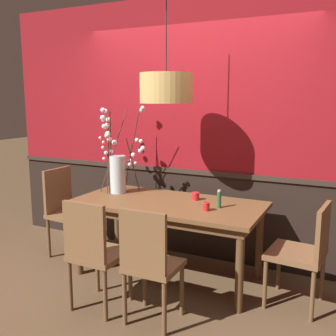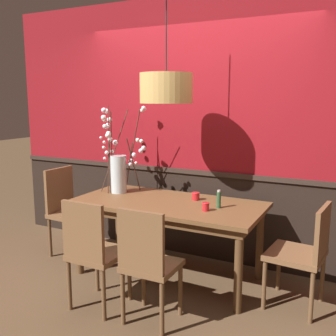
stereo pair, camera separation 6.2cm
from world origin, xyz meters
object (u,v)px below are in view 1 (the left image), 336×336
candle_holder_nearer_edge (206,206)px  chair_near_side_right (149,261)px  chair_head_east_end (305,249)px  vase_with_blossoms (118,168)px  chair_near_side_left (94,250)px  chair_far_side_right (227,208)px  dining_table (168,210)px  condiment_bottle (219,199)px  pendant_lamp (166,88)px  chair_head_west_end (65,207)px  candle_holder_nearer_center (196,196)px

candle_holder_nearer_edge → chair_near_side_right: bearing=-105.3°
chair_head_east_end → vase_with_blossoms: size_ratio=0.99×
chair_near_side_left → chair_far_side_right: size_ratio=1.04×
dining_table → chair_near_side_right: bearing=-73.4°
dining_table → vase_with_blossoms: vase_with_blossoms is taller
condiment_bottle → pendant_lamp: 1.12m
chair_far_side_right → chair_near_side_right: bearing=-92.5°
chair_far_side_right → vase_with_blossoms: (-0.96, -0.76, 0.51)m
chair_near_side_left → chair_far_side_right: 1.80m
chair_head_west_end → chair_near_side_right: bearing=-28.7°
vase_with_blossoms → dining_table: bearing=-9.9°
chair_head_west_end → pendant_lamp: bearing=-0.7°
candle_holder_nearer_edge → candle_holder_nearer_center: bearing=126.4°
chair_far_side_right → candle_holder_nearer_edge: (0.12, -1.00, 0.29)m
chair_near_side_right → candle_holder_nearer_edge: chair_near_side_right is taller
chair_head_west_end → candle_holder_nearer_center: size_ratio=12.21×
chair_head_west_end → chair_near_side_right: size_ratio=1.03×
chair_near_side_left → candle_holder_nearer_edge: (0.70, 0.71, 0.27)m
pendant_lamp → vase_with_blossoms: bearing=169.4°
chair_head_west_end → chair_far_side_right: 1.82m
candle_holder_nearer_edge → condiment_bottle: 0.16m
pendant_lamp → chair_head_east_end: bearing=-0.9°
chair_head_east_end → candle_holder_nearer_edge: chair_head_east_end is taller
chair_near_side_left → candle_holder_nearer_center: size_ratio=11.87×
chair_near_side_left → chair_head_west_end: bearing=140.5°
chair_near_side_right → condiment_bottle: 0.93m
candle_holder_nearer_center → pendant_lamp: 1.07m
chair_near_side_right → candle_holder_nearer_edge: 0.77m
dining_table → chair_near_side_left: 0.88m
chair_head_east_end → vase_with_blossoms: (-1.92, 0.14, 0.51)m
dining_table → candle_holder_nearer_edge: 0.47m
chair_near_side_right → pendant_lamp: 1.56m
candle_holder_nearer_center → condiment_bottle: bearing=-29.2°
candle_holder_nearer_center → pendant_lamp: pendant_lamp is taller
chair_head_east_end → chair_head_west_end: bearing=179.2°
chair_near_side_right → pendant_lamp: pendant_lamp is taller
dining_table → vase_with_blossoms: 0.74m
chair_far_side_right → candle_holder_nearer_center: 0.76m
condiment_bottle → vase_with_blossoms: bearing=175.2°
condiment_bottle → chair_head_east_end: bearing=-3.0°
candle_holder_nearer_edge → condiment_bottle: condiment_bottle is taller
chair_head_west_end → vase_with_blossoms: 0.81m
chair_head_west_end → chair_near_side_right: chair_head_west_end is taller
candle_holder_nearer_edge → pendant_lamp: pendant_lamp is taller
chair_head_west_end → candle_holder_nearer_center: bearing=6.5°
candle_holder_nearer_edge → condiment_bottle: bearing=63.3°
chair_head_east_end → vase_with_blossoms: 1.99m
chair_near_side_left → condiment_bottle: (0.77, 0.85, 0.31)m
dining_table → chair_head_east_end: bearing=-1.1°
chair_head_west_end → chair_near_side_left: 1.32m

